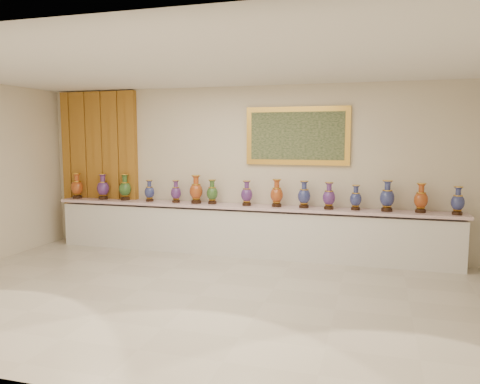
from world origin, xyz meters
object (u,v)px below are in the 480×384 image
object	(u,v)px
vase_2	(125,188)
vase_1	(103,188)
vase_0	(77,187)
counter	(245,231)

from	to	relation	value
vase_2	vase_1	bearing A→B (deg)	-177.54
vase_0	vase_1	size ratio (longest dim) A/B	1.00
vase_0	vase_1	world-z (taller)	same
counter	vase_0	world-z (taller)	vase_0
counter	vase_1	world-z (taller)	vase_1
vase_0	vase_1	bearing A→B (deg)	3.24
vase_0	vase_2	xyz separation A→B (m)	(1.03, 0.05, 0.00)
counter	vase_1	size ratio (longest dim) A/B	14.62
vase_1	vase_2	size ratio (longest dim) A/B	1.00
counter	vase_0	bearing A→B (deg)	-179.45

